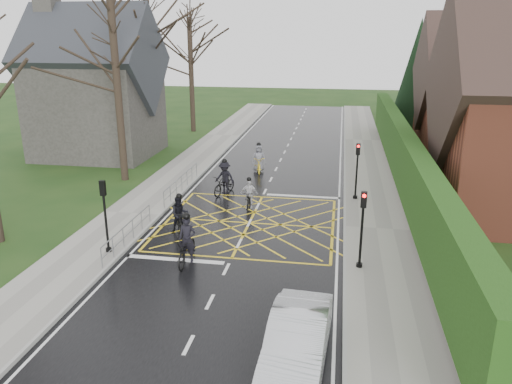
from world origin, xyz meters
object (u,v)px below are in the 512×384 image
(cyclist_back, at_px, (180,218))
(cyclist_front, at_px, (249,197))
(cyclist_rear, at_px, (187,247))
(car, at_px, (297,341))
(cyclist_mid, at_px, (225,181))
(cyclist_lead, at_px, (259,162))

(cyclist_back, relative_size, cyclist_front, 1.11)
(cyclist_rear, xyz_separation_m, car, (4.90, -5.69, 0.07))
(cyclist_rear, distance_m, cyclist_mid, 8.92)
(cyclist_rear, relative_size, cyclist_back, 1.13)
(cyclist_front, bearing_deg, cyclist_lead, 90.46)
(cyclist_rear, bearing_deg, cyclist_front, 78.44)
(cyclist_rear, relative_size, cyclist_front, 1.26)
(cyclist_rear, height_order, cyclist_lead, cyclist_rear)
(cyclist_mid, height_order, cyclist_front, cyclist_mid)
(cyclist_lead, height_order, car, cyclist_lead)
(cyclist_rear, relative_size, cyclist_mid, 0.97)
(cyclist_lead, relative_size, car, 0.47)
(cyclist_front, xyz_separation_m, car, (3.63, -12.38, 0.13))
(cyclist_rear, distance_m, cyclist_back, 3.23)
(cyclist_rear, xyz_separation_m, cyclist_front, (1.27, 6.70, -0.06))
(cyclist_rear, bearing_deg, cyclist_lead, 86.62)
(car, bearing_deg, cyclist_front, 109.38)
(cyclist_front, height_order, car, cyclist_front)
(cyclist_rear, bearing_deg, cyclist_mid, 92.61)
(cyclist_rear, relative_size, cyclist_lead, 1.01)
(cyclist_front, distance_m, cyclist_lead, 7.08)
(cyclist_lead, bearing_deg, cyclist_front, -99.00)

